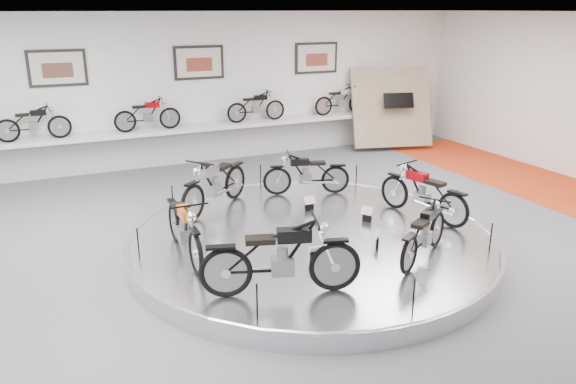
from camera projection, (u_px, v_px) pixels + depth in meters
name	position (u px, v px, depth m)	size (l,w,h in m)	color
floor	(320.00, 256.00, 9.67)	(16.00, 16.00, 0.00)	#505052
ceiling	(324.00, 13.00, 8.42)	(16.00, 16.00, 0.00)	white
wall_back	(200.00, 89.00, 15.09)	(16.00, 16.00, 0.00)	white
dado_band	(203.00, 142.00, 15.52)	(15.68, 0.04, 1.10)	#BCBCBA
display_platform	(312.00, 242.00, 9.88)	(6.40, 6.40, 0.30)	silver
platform_rim	(312.00, 236.00, 9.84)	(6.40, 6.40, 0.10)	#B2B2BA
shelf	(205.00, 128.00, 15.14)	(11.00, 0.55, 0.10)	silver
poster_left	(57.00, 68.00, 13.45)	(1.35, 0.06, 0.88)	beige
poster_center	(199.00, 63.00, 14.84)	(1.35, 0.06, 0.88)	beige
poster_right	(316.00, 58.00, 16.22)	(1.35, 0.06, 0.88)	beige
display_panel	(391.00, 107.00, 16.77)	(2.40, 0.12, 2.40)	tan
shelf_bike_a	(34.00, 125.00, 13.35)	(1.22, 0.42, 0.73)	black
shelf_bike_b	(148.00, 117.00, 14.42)	(1.22, 0.42, 0.73)	#920009
shelf_bike_c	(256.00, 108.00, 15.61)	(1.22, 0.42, 0.73)	black
shelf_bike_d	(341.00, 102.00, 16.68)	(1.22, 0.42, 0.73)	#B1B2B6
bike_a	(306.00, 173.00, 11.81)	(1.56, 0.55, 0.92)	black
bike_b	(215.00, 183.00, 10.88)	(1.83, 0.65, 1.08)	#B1B2B6
bike_c	(184.00, 227.00, 8.80)	(1.72, 0.61, 1.01)	#BB5513
bike_d	(281.00, 257.00, 7.60)	(1.89, 0.67, 1.11)	black
bike_e	(424.00, 232.00, 8.72)	(1.53, 0.54, 0.90)	black
bike_f	(423.00, 192.00, 10.47)	(1.70, 0.60, 1.00)	#920009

